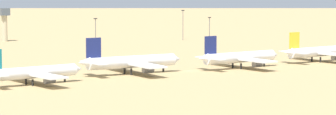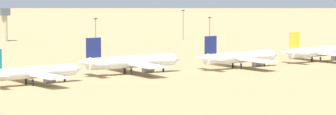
{
  "view_description": "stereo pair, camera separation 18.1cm",
  "coord_description": "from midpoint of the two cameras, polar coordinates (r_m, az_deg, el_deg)",
  "views": [
    {
      "loc": [
        -172.73,
        -245.11,
        33.86
      ],
      "look_at": [
        -11.93,
        -3.55,
        6.0
      ],
      "focal_mm": 85.26,
      "sensor_mm": 36.0,
      "label": 1
    },
    {
      "loc": [
        -172.58,
        -245.21,
        33.86
      ],
      "look_at": [
        -11.93,
        -3.55,
        6.0
      ],
      "focal_mm": 85.26,
      "sensor_mm": 36.0,
      "label": 2
    }
  ],
  "objects": [
    {
      "name": "parked_jet_navy_4",
      "position": [
        310.64,
        5.09,
        0.01
      ],
      "size": [
        39.91,
        33.45,
        13.21
      ],
      "rotation": [
        0.0,
        0.0,
        0.03
      ],
      "color": "white",
      "rests_on": "ground"
    },
    {
      "name": "parked_jet_yellow_5",
      "position": [
        340.98,
        10.67,
        0.41
      ],
      "size": [
        39.33,
        32.97,
        13.01
      ],
      "rotation": [
        0.0,
        0.0,
        0.03
      ],
      "color": "white",
      "rests_on": "ground"
    },
    {
      "name": "ground",
      "position": [
        301.76,
        1.5,
        -0.96
      ],
      "size": [
        4000.0,
        4000.0,
        0.0
      ],
      "primitive_type": "plane",
      "color": "tan"
    },
    {
      "name": "parked_jet_teal_2",
      "position": [
        264.05,
        -9.71,
        -1.07
      ],
      "size": [
        37.56,
        31.65,
        12.4
      ],
      "rotation": [
        0.0,
        0.0,
        0.07
      ],
      "color": "white",
      "rests_on": "ground"
    },
    {
      "name": "light_pole_west",
      "position": [
        397.83,
        -5.22,
        1.88
      ],
      "size": [
        1.8,
        0.5,
        15.57
      ],
      "color": "#59595E",
      "rests_on": "ground"
    },
    {
      "name": "light_pole_east",
      "position": [
        432.22,
        2.97,
        2.1
      ],
      "size": [
        1.8,
        0.5,
        14.49
      ],
      "color": "#59595E",
      "rests_on": "ground"
    },
    {
      "name": "parked_jet_navy_3",
      "position": [
        290.38,
        -2.7,
        -0.31
      ],
      "size": [
        42.08,
        35.37,
        13.91
      ],
      "rotation": [
        0.0,
        0.0,
        -0.05
      ],
      "color": "white",
      "rests_on": "ground"
    },
    {
      "name": "light_pole_mid",
      "position": [
        458.8,
        1.06,
        2.49
      ],
      "size": [
        1.8,
        0.5,
        17.34
      ],
      "color": "#59595E",
      "rests_on": "ground"
    },
    {
      "name": "control_tower",
      "position": [
        456.8,
        -11.63,
        2.55
      ],
      "size": [
        5.2,
        5.2,
        18.83
      ],
      "color": "#C6B793",
      "rests_on": "ground"
    }
  ]
}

